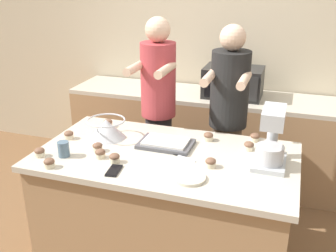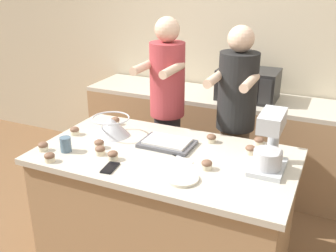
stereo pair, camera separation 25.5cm
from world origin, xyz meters
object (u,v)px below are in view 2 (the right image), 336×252
object	(u,v)px
microwave_oven	(248,84)
baking_tray	(167,143)
cupcake_0	(113,155)
cupcake_5	(100,150)
cupcake_6	(115,121)
drinking_glass	(66,144)
knife	(178,157)
cupcake_7	(259,141)
cupcake_10	(43,146)
cupcake_4	(250,150)
cupcake_9	(207,165)
mixing_bowl	(111,126)
stand_mixer	(270,145)
person_left	(167,114)
person_right	(235,128)
cell_phone	(110,168)
cupcake_8	(211,138)
small_plate	(182,179)
cupcake_2	(75,131)
cupcake_1	(99,144)

from	to	relation	value
microwave_oven	baking_tray	bearing A→B (deg)	-100.88
cupcake_0	cupcake_5	world-z (taller)	same
cupcake_0	cupcake_6	xyz separation A→B (m)	(-0.31, 0.53, 0.00)
drinking_glass	baking_tray	bearing A→B (deg)	32.34
microwave_oven	knife	distance (m)	1.41
cupcake_7	cupcake_10	bearing A→B (deg)	-152.17
cupcake_4	cupcake_9	distance (m)	0.37
cupcake_0	cupcake_4	size ratio (longest dim) A/B	1.00
drinking_glass	cupcake_6	xyz separation A→B (m)	(0.04, 0.55, -0.02)
mixing_bowl	cupcake_7	distance (m)	1.05
baking_tray	cupcake_6	world-z (taller)	cupcake_6
stand_mixer	person_left	bearing A→B (deg)	147.91
knife	cupcake_10	bearing A→B (deg)	-161.81
microwave_oven	knife	world-z (taller)	microwave_oven
person_right	cupcake_5	xyz separation A→B (m)	(-0.67, -0.84, 0.04)
cupcake_5	cupcake_7	world-z (taller)	same
cupcake_10	microwave_oven	bearing A→B (deg)	60.11
drinking_glass	cell_phone	bearing A→B (deg)	-12.26
cupcake_4	baking_tray	bearing A→B (deg)	-168.97
cupcake_9	person_left	bearing A→B (deg)	129.22
baking_tray	drinking_glass	size ratio (longest dim) A/B	3.63
cell_phone	drinking_glass	distance (m)	0.41
cupcake_10	cupcake_6	bearing A→B (deg)	72.75
cupcake_10	mixing_bowl	bearing A→B (deg)	56.11
stand_mixer	cupcake_7	size ratio (longest dim) A/B	5.55
stand_mixer	cupcake_8	world-z (taller)	stand_mixer
drinking_glass	cupcake_7	size ratio (longest dim) A/B	1.51
stand_mixer	drinking_glass	distance (m)	1.31
microwave_oven	cupcake_4	xyz separation A→B (m)	(0.31, -1.15, -0.11)
cupcake_9	cupcake_10	distance (m)	1.10
baking_tray	microwave_oven	size ratio (longest dim) A/B	0.68
small_plate	knife	bearing A→B (deg)	117.35
drinking_glass	cupcake_5	bearing A→B (deg)	12.82
baking_tray	cupcake_2	distance (m)	0.70
mixing_bowl	cupcake_8	size ratio (longest dim) A/B	4.13
cupcake_7	cupcake_10	world-z (taller)	same
knife	cupcake_2	world-z (taller)	cupcake_2
small_plate	cupcake_8	world-z (taller)	cupcake_8
stand_mixer	cupcake_9	distance (m)	0.39
knife	stand_mixer	bearing A→B (deg)	7.10
cupcake_1	cupcake_8	xyz separation A→B (m)	(0.66, 0.40, 0.00)
baking_tray	small_plate	world-z (taller)	baking_tray
microwave_oven	drinking_glass	bearing A→B (deg)	-116.69
cupcake_1	cupcake_8	distance (m)	0.78
mixing_bowl	cupcake_6	world-z (taller)	mixing_bowl
person_right	cupcake_4	xyz separation A→B (m)	(0.22, -0.42, 0.04)
cupcake_2	cupcake_5	distance (m)	0.41
microwave_oven	cupcake_1	xyz separation A→B (m)	(-0.65, -1.49, -0.11)
person_left	cupcake_4	distance (m)	0.90
person_right	baking_tray	distance (m)	0.62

